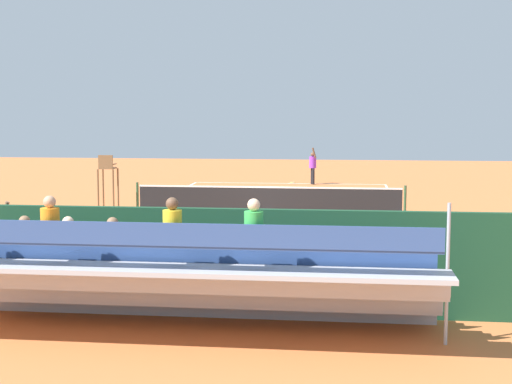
# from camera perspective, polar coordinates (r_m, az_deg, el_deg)

# --- Properties ---
(ground_plane) EXTENTS (60.00, 60.00, 0.00)m
(ground_plane) POSITION_cam_1_polar(r_m,az_deg,el_deg) (27.94, 0.96, -1.55)
(ground_plane) COLOR #C66B38
(court_line_markings) EXTENTS (10.10, 22.20, 0.01)m
(court_line_markings) POSITION_cam_1_polar(r_m,az_deg,el_deg) (27.97, 0.97, -1.53)
(court_line_markings) COLOR white
(court_line_markings) RESTS_ON ground
(tennis_net) EXTENTS (10.30, 0.10, 1.07)m
(tennis_net) POSITION_cam_1_polar(r_m,az_deg,el_deg) (27.88, 0.97, -0.53)
(tennis_net) COLOR black
(tennis_net) RESTS_ON ground
(backdrop_wall) EXTENTS (18.00, 0.16, 2.00)m
(backdrop_wall) POSITION_cam_1_polar(r_m,az_deg,el_deg) (14.11, -4.80, -5.27)
(backdrop_wall) COLOR #194228
(backdrop_wall) RESTS_ON ground
(bleacher_stand) EXTENTS (9.06, 2.40, 2.48)m
(bleacher_stand) POSITION_cam_1_polar(r_m,az_deg,el_deg) (12.85, -7.22, -6.53)
(bleacher_stand) COLOR #B2B2B7
(bleacher_stand) RESTS_ON ground
(umpire_chair) EXTENTS (0.67, 0.67, 2.14)m
(umpire_chair) POSITION_cam_1_polar(r_m,az_deg,el_deg) (28.84, -11.44, 1.20)
(umpire_chair) COLOR brown
(umpire_chair) RESTS_ON ground
(courtside_bench) EXTENTS (1.80, 0.40, 0.93)m
(courtside_bench) POSITION_cam_1_polar(r_m,az_deg,el_deg) (14.68, 2.24, -6.56)
(courtside_bench) COLOR #9E754C
(courtside_bench) RESTS_ON ground
(equipment_bag) EXTENTS (0.90, 0.36, 0.36)m
(equipment_bag) POSITION_cam_1_polar(r_m,az_deg,el_deg) (14.85, -4.08, -7.91)
(equipment_bag) COLOR black
(equipment_bag) RESTS_ON ground
(tennis_player) EXTENTS (0.46, 0.56, 1.93)m
(tennis_player) POSITION_cam_1_polar(r_m,az_deg,el_deg) (38.38, 4.42, 2.11)
(tennis_player) COLOR black
(tennis_player) RESTS_ON ground
(tennis_racket) EXTENTS (0.39, 0.58, 0.03)m
(tennis_racket) POSITION_cam_1_polar(r_m,az_deg,el_deg) (39.23, 2.86, 0.75)
(tennis_racket) COLOR black
(tennis_racket) RESTS_ON ground
(tennis_ball_near) EXTENTS (0.07, 0.07, 0.07)m
(tennis_ball_near) POSITION_cam_1_polar(r_m,az_deg,el_deg) (34.66, 1.32, 0.04)
(tennis_ball_near) COLOR #CCDB33
(tennis_ball_near) RESTS_ON ground
(tennis_ball_far) EXTENTS (0.07, 0.07, 0.07)m
(tennis_ball_far) POSITION_cam_1_polar(r_m,az_deg,el_deg) (35.70, 4.90, 0.20)
(tennis_ball_far) COLOR #CCDB33
(tennis_ball_far) RESTS_ON ground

